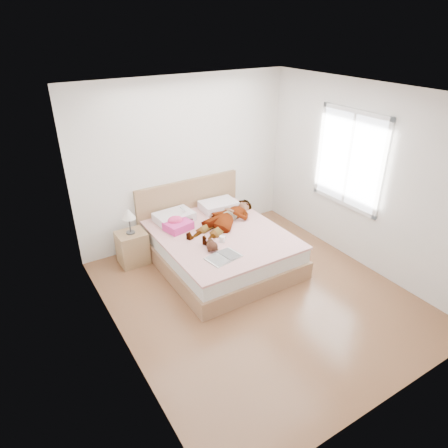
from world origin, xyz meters
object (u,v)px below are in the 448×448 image
bed (218,244)px  magazine (224,257)px  phone (183,209)px  nightstand (132,245)px  towel (178,224)px  woman (225,217)px  coffee_mug (222,239)px  plush_toy (212,245)px

bed → magazine: size_ratio=4.30×
phone → nightstand: size_ratio=0.12×
phone → towel: bearing=-160.4°
woman → magazine: size_ratio=3.08×
coffee_mug → towel: bearing=118.8°
woman → phone: size_ratio=14.16×
phone → bed: bed is taller
coffee_mug → nightstand: nightstand is taller
magazine → plush_toy: 0.26m
phone → magazine: 1.26m
magazine → nightstand: 1.54m
towel → nightstand: nightstand is taller
coffee_mug → plush_toy: 0.26m
woman → towel: bearing=-130.7°
bed → plush_toy: size_ratio=8.18×
coffee_mug → nightstand: 1.39m
phone → woman: bearing=-64.7°
woman → towel: (-0.71, 0.19, -0.02)m
phone → coffee_mug: (0.16, -0.88, -0.15)m
magazine → bed: bearing=65.2°
magazine → nightstand: bearing=121.6°
coffee_mug → woman: bearing=54.6°
bed → plush_toy: 0.63m
phone → towel: phone is taller
towel → nightstand: 0.75m
magazine → coffee_mug: 0.42m
woman → nightstand: size_ratio=1.67×
phone → plush_toy: size_ratio=0.41×
phone → magazine: size_ratio=0.22×
towel → bed: bearing=-35.8°
towel → plush_toy: (0.13, -0.78, -0.01)m
bed → woman: bearing=34.9°
bed → phone: bearing=115.7°
phone → coffee_mug: size_ratio=0.89×
towel → plush_toy: towel is taller
bed → towel: bearing=144.2°
bed → plush_toy: bed is taller
woman → bed: 0.44m
phone → nightstand: bearing=150.8°
bed → coffee_mug: (-0.11, -0.32, 0.28)m
towel → plush_toy: bearing=-80.4°
phone → bed: 0.76m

